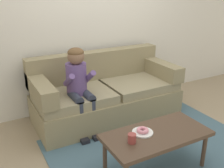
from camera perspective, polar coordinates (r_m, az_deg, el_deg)
ground at (r=3.35m, az=7.26°, el=-12.24°), size 10.00×10.00×0.00m
wall_back at (r=4.05m, az=-3.71°, el=14.81°), size 8.00×0.10×2.80m
area_rug at (r=3.18m, az=9.95°, el=-14.22°), size 2.37×1.78×0.01m
couch at (r=3.77m, az=-1.45°, el=-2.35°), size 2.03×0.90×0.91m
coffee_table at (r=2.71m, az=9.59°, el=-11.29°), size 1.07×0.53×0.44m
person_child at (r=3.30m, az=-7.21°, el=0.30°), size 0.34×0.58×1.10m
plate at (r=2.66m, az=6.64°, el=-10.37°), size 0.21×0.21×0.01m
donut at (r=2.65m, az=6.66°, el=-9.91°), size 0.12×0.12×0.04m
mug at (r=2.49m, az=4.35°, el=-11.68°), size 0.08×0.08×0.09m
toy_controller at (r=3.60m, az=12.60°, el=-9.58°), size 0.23×0.09×0.05m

